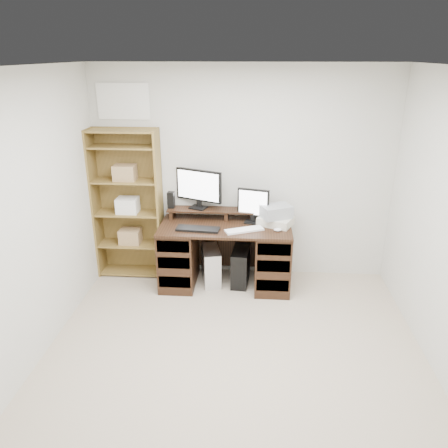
# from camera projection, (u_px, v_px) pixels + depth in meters

# --- Properties ---
(room) EXTENTS (3.54, 4.04, 2.54)m
(room) POSITION_uv_depth(u_px,v_px,m) (233.00, 245.00, 3.27)
(room) COLOR #BAA991
(room) RESTS_ON ground
(desk) EXTENTS (1.50, 0.70, 0.75)m
(desk) POSITION_uv_depth(u_px,v_px,m) (225.00, 254.00, 5.12)
(desk) COLOR black
(desk) RESTS_ON ground
(riser_shelf) EXTENTS (1.40, 0.22, 0.12)m
(riser_shelf) POSITION_uv_depth(u_px,v_px,m) (227.00, 212.00, 5.15)
(riser_shelf) COLOR black
(riser_shelf) RESTS_ON desk
(monitor_wide) EXTENTS (0.55, 0.26, 0.46)m
(monitor_wide) POSITION_uv_depth(u_px,v_px,m) (199.00, 187.00, 5.10)
(monitor_wide) COLOR black
(monitor_wide) RESTS_ON riser_shelf
(monitor_small) EXTENTS (0.36, 0.17, 0.40)m
(monitor_small) POSITION_uv_depth(u_px,v_px,m) (253.00, 205.00, 5.00)
(monitor_small) COLOR black
(monitor_small) RESTS_ON desk
(speaker) EXTENTS (0.08, 0.08, 0.19)m
(speaker) POSITION_uv_depth(u_px,v_px,m) (171.00, 200.00, 5.16)
(speaker) COLOR black
(speaker) RESTS_ON riser_shelf
(keyboard_black) EXTENTS (0.49, 0.20, 0.03)m
(keyboard_black) POSITION_uv_depth(u_px,v_px,m) (198.00, 229.00, 4.85)
(keyboard_black) COLOR black
(keyboard_black) RESTS_ON desk
(keyboard_white) EXTENTS (0.45, 0.29, 0.02)m
(keyboard_white) POSITION_uv_depth(u_px,v_px,m) (244.00, 230.00, 4.83)
(keyboard_white) COLOR white
(keyboard_white) RESTS_ON desk
(mouse) EXTENTS (0.10, 0.07, 0.04)m
(mouse) POSITION_uv_depth(u_px,v_px,m) (278.00, 230.00, 4.82)
(mouse) COLOR silver
(mouse) RESTS_ON desk
(printer) EXTENTS (0.44, 0.40, 0.09)m
(printer) POSITION_uv_depth(u_px,v_px,m) (276.00, 221.00, 4.99)
(printer) COLOR beige
(printer) RESTS_ON desk
(basket) EXTENTS (0.40, 0.35, 0.14)m
(basket) POSITION_uv_depth(u_px,v_px,m) (276.00, 211.00, 4.95)
(basket) COLOR #90969A
(basket) RESTS_ON printer
(tower_silver) EXTENTS (0.28, 0.46, 0.43)m
(tower_silver) POSITION_uv_depth(u_px,v_px,m) (211.00, 265.00, 5.22)
(tower_silver) COLOR silver
(tower_silver) RESTS_ON ground
(tower_black) EXTENTS (0.22, 0.45, 0.43)m
(tower_black) POSITION_uv_depth(u_px,v_px,m) (241.00, 266.00, 5.20)
(tower_black) COLOR black
(tower_black) RESTS_ON ground
(bookshelf) EXTENTS (0.80, 0.30, 1.80)m
(bookshelf) POSITION_uv_depth(u_px,v_px,m) (128.00, 203.00, 5.20)
(bookshelf) COLOR olive
(bookshelf) RESTS_ON ground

